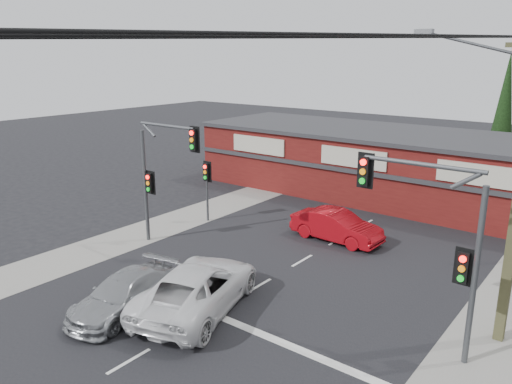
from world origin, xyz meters
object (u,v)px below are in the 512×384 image
Objects in this scene: shop_building at (396,165)px; silver_suv at (124,294)px; white_suv at (198,287)px; red_sedan at (336,226)px.

silver_suv is at bearing -94.48° from shop_building.
white_suv is 2.65m from silver_suv.
shop_building is (1.59, 20.27, 1.46)m from silver_suv.
white_suv reaches higher than red_sedan.
red_sedan is (2.51, 10.98, 0.08)m from silver_suv.
white_suv is 18.54m from shop_building.
shop_building reaches higher than white_suv.
white_suv is at bearing 178.88° from red_sedan.
red_sedan is 0.17× the size of shop_building.
white_suv reaches higher than silver_suv.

